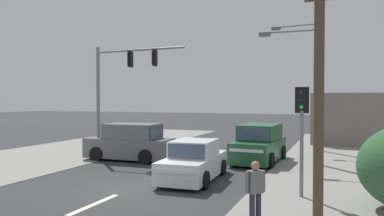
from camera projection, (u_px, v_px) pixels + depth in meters
ground_plane at (129, 189)px, 13.11m from camera, size 140.00×140.00×0.00m
lane_dash_near at (94, 204)px, 11.25m from camera, size 0.20×2.40×0.01m
lane_dash_mid at (166, 174)px, 15.90m from camera, size 0.20×2.40×0.01m
lane_dash_far at (205, 157)px, 20.55m from camera, size 0.20×2.40×0.01m
kerb_left_verge at (30, 158)px, 19.94m from camera, size 8.00×40.00×0.02m
utility_pole_foreground_right at (314, 15)px, 9.47m from camera, size 3.78×0.60×9.87m
utility_pole_midground_right at (316, 64)px, 17.87m from camera, size 3.78×0.33×9.00m
utility_pole_background_right at (315, 57)px, 23.04m from camera, size 3.77×0.65×10.85m
traffic_signal_mast at (118, 81)px, 19.76m from camera, size 5.29×0.51×6.00m
pedestal_signal_right_kerb at (302, 123)px, 11.99m from camera, size 0.44×0.29×3.56m
sedan_receding_far at (194, 162)px, 14.67m from camera, size 2.07×4.32×1.56m
suv_crossing_left at (259, 144)px, 18.85m from camera, size 2.26×4.63×1.90m
suv_kerbside_parked at (130, 143)px, 19.49m from camera, size 4.59×2.17×1.90m
pedestrian_at_kerb at (255, 189)px, 9.27m from camera, size 0.43×0.41×1.63m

